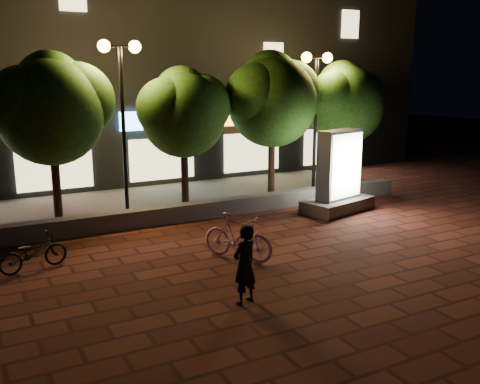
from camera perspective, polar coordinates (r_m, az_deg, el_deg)
ground at (r=12.40m, az=1.39°, el=-7.45°), size 80.00×80.00×0.00m
retaining_wall at (r=15.77m, az=-5.77°, el=-2.16°), size 16.00×0.45×0.50m
sidewalk at (r=18.09m, az=-8.77°, el=-1.01°), size 16.00×5.00×0.08m
building_block at (r=23.84m, az=-14.56°, el=14.00°), size 28.00×8.12×11.30m
tree_left at (r=15.79m, az=-19.91°, el=8.94°), size 3.60×3.00×4.89m
tree_mid at (r=16.85m, az=-6.16°, el=9.01°), size 3.24×2.70×4.50m
tree_right at (r=18.33m, az=3.60°, el=10.43°), size 3.72×3.10×5.07m
tree_far_right at (r=20.19m, az=11.46°, el=9.85°), size 3.48×2.90×4.76m
street_lamp_left at (r=15.91m, az=-12.86°, el=11.49°), size 1.26×0.36×5.18m
street_lamp_right at (r=19.02m, az=8.35°, el=11.39°), size 1.26×0.36×4.98m
ad_kiosk at (r=16.85m, az=10.76°, el=1.44°), size 2.63×1.75×2.61m
scooter_pink at (r=12.28m, az=-0.25°, el=-4.94°), size 1.40×1.82×1.10m
rider at (r=9.89m, az=0.51°, el=-7.95°), size 0.66×0.54×1.55m
scooter_parked at (r=12.55m, az=-21.73°, el=-6.20°), size 1.60×0.87×0.80m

